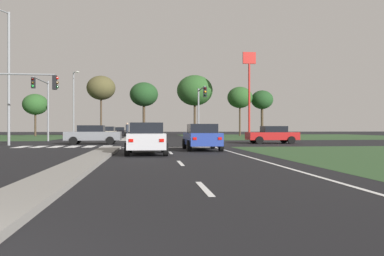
{
  "coord_description": "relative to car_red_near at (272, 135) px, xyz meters",
  "views": [
    {
      "loc": [
        2.27,
        -2.87,
        1.32
      ],
      "look_at": [
        6.38,
        32.08,
        1.32
      ],
      "focal_mm": 35.59,
      "sensor_mm": 36.0,
      "label": 1
    }
  ],
  "objects": [
    {
      "name": "crosswalk_bar_second",
      "position": [
        -18.07,
        -3.54,
        -0.75
      ],
      "size": [
        0.7,
        2.8,
        0.01
      ],
      "primitive_type": "cube",
      "color": "silver",
      "rests_on": "ground"
    },
    {
      "name": "treeline_sixth",
      "position": [
        8.72,
        31.12,
        5.26
      ],
      "size": [
        3.71,
        3.71,
        7.67
      ],
      "color": "#423323",
      "rests_on": "ground"
    },
    {
      "name": "crosswalk_bar_near",
      "position": [
        -19.22,
        -3.54,
        -0.75
      ],
      "size": [
        0.7,
        2.8,
        0.01
      ],
      "primitive_type": "cube",
      "color": "silver",
      "rests_on": "ground"
    },
    {
      "name": "median_island_far",
      "position": [
        -12.82,
        26.66,
        -0.69
      ],
      "size": [
        1.2,
        36.0,
        0.14
      ],
      "primitive_type": "cube",
      "color": "gray",
      "rests_on": "ground"
    },
    {
      "name": "crosswalk_bar_sixth",
      "position": [
        -13.47,
        -3.54,
        -0.75
      ],
      "size": [
        0.7,
        2.8,
        0.01
      ],
      "primitive_type": "cube",
      "color": "silver",
      "rests_on": "ground"
    },
    {
      "name": "car_black_second",
      "position": [
        -15.25,
        35.28,
        -0.01
      ],
      "size": [
        1.98,
        4.42,
        1.46
      ],
      "rotation": [
        0.0,
        0.0,
        3.14
      ],
      "color": "black",
      "rests_on": "ground"
    },
    {
      "name": "car_silver_sixth",
      "position": [
        -10.59,
        -12.01,
        0.05
      ],
      "size": [
        2.01,
        4.25,
        1.58
      ],
      "color": "#B7B7BC",
      "rests_on": "ground"
    },
    {
      "name": "treeline_seventh",
      "position": [
        4.6,
        30.0,
        5.57
      ],
      "size": [
        4.12,
        4.12,
        8.1
      ],
      "color": "#423323",
      "rests_on": "ground"
    },
    {
      "name": "pedestrian_at_median",
      "position": [
        -12.91,
        14.24,
        0.47
      ],
      "size": [
        0.34,
        0.34,
        1.8
      ],
      "rotation": [
        0.0,
        0.0,
        0.15
      ],
      "color": "#232833",
      "rests_on": "median_island_far"
    },
    {
      "name": "car_grey_third",
      "position": [
        -14.98,
        0.63,
        0.03
      ],
      "size": [
        4.5,
        1.97,
        1.54
      ],
      "rotation": [
        0.0,
        0.0,
        -1.57
      ],
      "color": "slate",
      "rests_on": "ground"
    },
    {
      "name": "treeline_fifth",
      "position": [
        -3.2,
        27.5,
        6.4
      ],
      "size": [
        5.57,
        5.57,
        9.54
      ],
      "color": "#423323",
      "rests_on": "ground"
    },
    {
      "name": "lane_dash_near",
      "position": [
        -9.32,
        -23.02,
        -0.75
      ],
      "size": [
        0.14,
        2.0,
        0.01
      ],
      "primitive_type": "cube",
      "color": "silver",
      "rests_on": "ground"
    },
    {
      "name": "edge_line_right",
      "position": [
        -5.97,
        -16.34,
        -0.75
      ],
      "size": [
        0.14,
        24.0,
        0.01
      ],
      "primitive_type": "cube",
      "color": "silver",
      "rests_on": "ground"
    },
    {
      "name": "traffic_signal_near_left",
      "position": [
        -18.91,
        -4.94,
        2.76
      ],
      "size": [
        4.07,
        0.32,
        5.13
      ],
      "color": "gray",
      "rests_on": "ground"
    },
    {
      "name": "lane_dash_third",
      "position": [
        -9.32,
        -11.02,
        -0.75
      ],
      "size": [
        0.14,
        2.0,
        0.01
      ],
      "primitive_type": "cube",
      "color": "silver",
      "rests_on": "ground"
    },
    {
      "name": "crosswalk_bar_fourth",
      "position": [
        -15.77,
        -3.54,
        -0.75
      ],
      "size": [
        0.7,
        2.8,
        0.01
      ],
      "primitive_type": "cube",
      "color": "silver",
      "rests_on": "ground"
    },
    {
      "name": "crosswalk_bar_fifth",
      "position": [
        -14.62,
        -3.54,
        -0.75
      ],
      "size": [
        0.7,
        2.8,
        0.01
      ],
      "primitive_type": "cube",
      "color": "silver",
      "rests_on": "ground"
    },
    {
      "name": "car_red_near",
      "position": [
        0.0,
        0.0,
        0.0
      ],
      "size": [
        4.3,
        1.99,
        1.48
      ],
      "rotation": [
        0.0,
        0.0,
        1.57
      ],
      "color": "#A31919",
      "rests_on": "ground"
    },
    {
      "name": "treeline_fourth",
      "position": [
        -11.09,
        30.27,
        5.92
      ],
      "size": [
        4.53,
        4.53,
        8.65
      ],
      "color": "#423323",
      "rests_on": "ground"
    },
    {
      "name": "treeline_third",
      "position": [
        -17.82,
        30.21,
        6.89
      ],
      "size": [
        4.49,
        4.49,
        9.58
      ],
      "color": "#423323",
      "rests_on": "ground"
    },
    {
      "name": "median_island_near",
      "position": [
        -12.82,
        -17.34,
        -0.69
      ],
      "size": [
        1.2,
        22.0,
        0.14
      ],
      "primitive_type": "cube",
      "color": "gray",
      "rests_on": "ground"
    },
    {
      "name": "traffic_signal_far_left",
      "position": [
        -20.42,
        6.38,
        3.42
      ],
      "size": [
        0.32,
        5.35,
        6.03
      ],
      "color": "gray",
      "rests_on": "ground"
    },
    {
      "name": "street_lamp_second",
      "position": [
        -21.02,
        -1.27,
        4.85
      ],
      "size": [
        1.21,
        2.21,
        10.08
      ],
      "color": "gray",
      "rests_on": "ground"
    },
    {
      "name": "traffic_signal_far_right",
      "position": [
        -5.22,
        6.47,
        3.02
      ],
      "size": [
        0.32,
        4.89,
        5.45
      ],
      "color": "gray",
      "rests_on": "ground"
    },
    {
      "name": "stop_bar_near",
      "position": [
        -9.02,
        -5.34,
        -0.75
      ],
      "size": [
        6.4,
        0.5,
        0.01
      ],
      "primitive_type": "cube",
      "color": "silver",
      "rests_on": "ground"
    },
    {
      "name": "grass_verge_far_right",
      "position": [
        12.68,
        26.16,
        -0.75
      ],
      "size": [
        35.0,
        35.0,
        0.01
      ],
      "primitive_type": "cube",
      "color": "#2D4C28",
      "rests_on": "ground"
    },
    {
      "name": "crosswalk_bar_third",
      "position": [
        -16.92,
        -3.54,
        -0.75
      ],
      "size": [
        0.7,
        2.8,
        0.01
      ],
      "primitive_type": "cube",
      "color": "silver",
      "rests_on": "ground"
    },
    {
      "name": "fastfood_pole_sign",
      "position": [
        3.44,
        19.98,
        7.83
      ],
      "size": [
        1.8,
        0.4,
        11.79
      ],
      "color": "red",
      "rests_on": "ground"
    },
    {
      "name": "car_blue_fifth",
      "position": [
        -7.32,
        -8.75,
        0.04
      ],
      "size": [
        2.03,
        4.41,
        1.56
      ],
      "color": "navy",
      "rests_on": "ground"
    },
    {
      "name": "car_beige_fourth",
      "position": [
        -15.15,
        13.99,
        0.0
      ],
      "size": [
        1.97,
        4.37,
        1.49
      ],
      "rotation": [
        0.0,
        0.0,
        3.14
      ],
      "color": "#BCAD8E",
      "rests_on": "ground"
    },
    {
      "name": "treeline_second",
      "position": [
        -28.43,
        32.39,
        4.34
      ],
      "size": [
        3.96,
        3.96,
        6.8
      ],
      "color": "#423323",
      "rests_on": "ground"
    },
    {
      "name": "lane_dash_second",
      "position": [
        -9.32,
        -17.02,
        -0.75
      ],
      "size": [
        0.14,
        2.0,
        0.01
      ],
      "primitive_type": "cube",
      "color": "silver",
      "rests_on": "ground"
    },
    {
      "name": "ground_plane",
      "position": [
        -12.82,
        1.66,
        -0.76
      ],
      "size": [
        200.0,
        200.0,
        0.0
      ],
      "primitive_type": "plane",
      "color": "black"
    },
    {
      "name": "street_lamp_third",
      "position": [
        -20.87,
        24.19,
        4.4
      ],
      "size": [
        1.18,
        1.84,
        9.26
      ],
      "color": "gray",
      "rests_on": "ground"
    }
  ]
}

